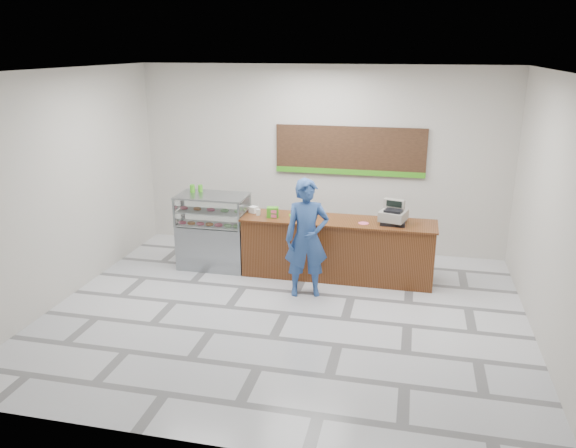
% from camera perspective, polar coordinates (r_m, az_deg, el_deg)
% --- Properties ---
extents(floor, '(7.00, 7.00, 0.00)m').
position_cam_1_polar(floor, '(8.48, -0.26, -9.03)').
color(floor, silver).
rests_on(floor, ground).
extents(back_wall, '(7.00, 0.00, 7.00)m').
position_cam_1_polar(back_wall, '(10.72, 3.36, 6.55)').
color(back_wall, beige).
rests_on(back_wall, floor).
extents(ceiling, '(7.00, 7.00, 0.00)m').
position_cam_1_polar(ceiling, '(7.59, -0.29, 15.32)').
color(ceiling, silver).
rests_on(ceiling, back_wall).
extents(sales_counter, '(3.26, 0.76, 1.03)m').
position_cam_1_polar(sales_counter, '(9.59, 5.03, -2.50)').
color(sales_counter, brown).
rests_on(sales_counter, floor).
extents(display_case, '(1.22, 0.72, 1.33)m').
position_cam_1_polar(display_case, '(10.05, -7.58, -0.68)').
color(display_case, gray).
rests_on(display_case, floor).
extents(menu_board, '(2.80, 0.06, 0.90)m').
position_cam_1_polar(menu_board, '(10.57, 6.30, 7.32)').
color(menu_board, black).
rests_on(menu_board, back_wall).
extents(cash_register, '(0.49, 0.50, 0.38)m').
position_cam_1_polar(cash_register, '(9.32, 10.66, 0.90)').
color(cash_register, black).
rests_on(cash_register, sales_counter).
extents(card_terminal, '(0.09, 0.15, 0.04)m').
position_cam_1_polar(card_terminal, '(9.40, 10.90, 0.24)').
color(card_terminal, black).
rests_on(card_terminal, sales_counter).
extents(serving_tray, '(0.39, 0.34, 0.02)m').
position_cam_1_polar(serving_tray, '(9.56, 1.18, 0.81)').
color(serving_tray, '#4DD503').
rests_on(serving_tray, sales_counter).
extents(napkin_box, '(0.16, 0.16, 0.11)m').
position_cam_1_polar(napkin_box, '(9.80, -3.52, 1.47)').
color(napkin_box, white).
rests_on(napkin_box, sales_counter).
extents(straw_cup, '(0.07, 0.07, 0.11)m').
position_cam_1_polar(straw_cup, '(9.64, -3.04, 1.21)').
color(straw_cup, silver).
rests_on(straw_cup, sales_counter).
extents(promo_box, '(0.22, 0.17, 0.17)m').
position_cam_1_polar(promo_box, '(9.51, -1.57, 1.20)').
color(promo_box, '#3D9A1A').
rests_on(promo_box, sales_counter).
extents(donut_decal, '(0.17, 0.17, 0.00)m').
position_cam_1_polar(donut_decal, '(9.28, 7.68, 0.08)').
color(donut_decal, '#EE597B').
rests_on(donut_decal, sales_counter).
extents(green_cup_left, '(0.09, 0.09, 0.14)m').
position_cam_1_polar(green_cup_left, '(10.10, -9.69, 3.58)').
color(green_cup_left, '#3D9A1A').
rests_on(green_cup_left, display_case).
extents(green_cup_right, '(0.08, 0.08, 0.12)m').
position_cam_1_polar(green_cup_right, '(10.10, -8.89, 3.60)').
color(green_cup_right, '#3D9A1A').
rests_on(green_cup_right, display_case).
extents(customer, '(0.78, 0.62, 1.89)m').
position_cam_1_polar(customer, '(8.76, 1.92, -1.46)').
color(customer, '#2A4B89').
rests_on(customer, floor).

